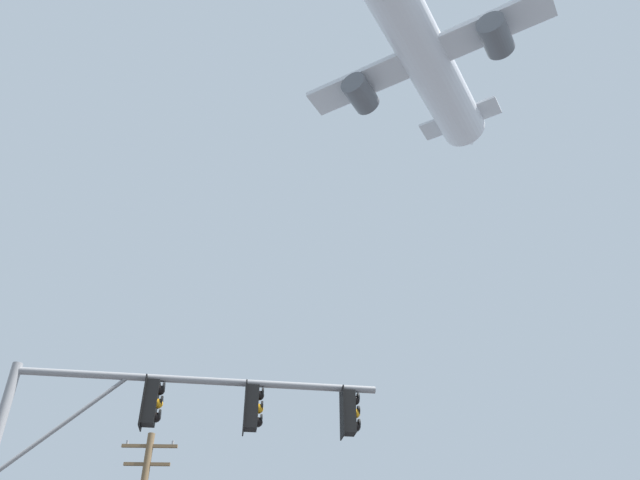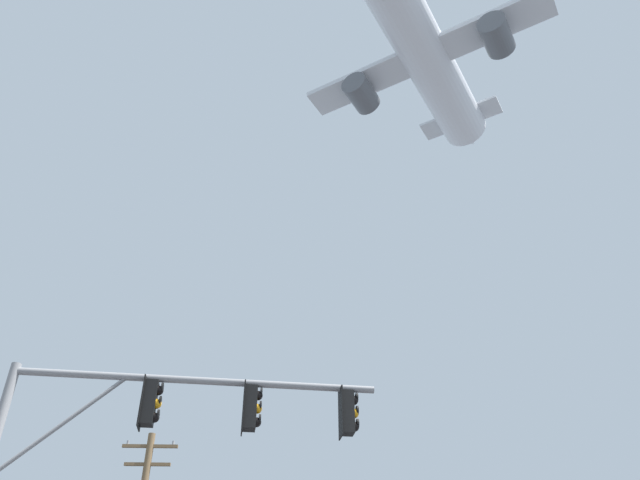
# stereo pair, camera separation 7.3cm
# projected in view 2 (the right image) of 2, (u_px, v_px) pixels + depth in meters

# --- Properties ---
(signal_pole_near) EXTENTS (7.44, 1.06, 6.52)m
(signal_pole_near) POSITION_uv_depth(u_px,v_px,m) (152.00, 441.00, 11.99)
(signal_pole_near) COLOR gray
(signal_pole_near) RESTS_ON ground
(airplane) EXTENTS (20.44, 26.48, 7.94)m
(airplane) POSITION_uv_depth(u_px,v_px,m) (420.00, 47.00, 53.83)
(airplane) COLOR white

